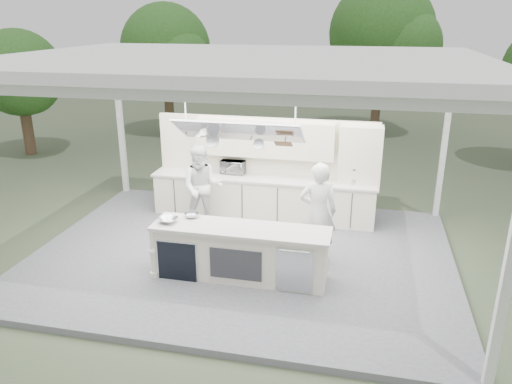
% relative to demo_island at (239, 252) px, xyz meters
% --- Properties ---
extents(ground, '(90.00, 90.00, 0.00)m').
position_rel_demo_island_xyz_m(ground, '(-0.18, 0.91, -0.60)').
color(ground, '#424C34').
rests_on(ground, ground).
extents(stage_deck, '(8.00, 6.00, 0.12)m').
position_rel_demo_island_xyz_m(stage_deck, '(-0.18, 0.91, -0.54)').
color(stage_deck, slate).
rests_on(stage_deck, ground).
extents(tent, '(8.20, 6.20, 3.86)m').
position_rel_demo_island_xyz_m(tent, '(-0.18, 0.90, 3.11)').
color(tent, white).
rests_on(tent, ground).
extents(demo_island, '(3.10, 0.79, 0.95)m').
position_rel_demo_island_xyz_m(demo_island, '(0.00, 0.00, 0.00)').
color(demo_island, beige).
rests_on(demo_island, stage_deck).
extents(back_counter, '(5.08, 0.72, 0.95)m').
position_rel_demo_island_xyz_m(back_counter, '(-0.18, 2.81, 0.00)').
color(back_counter, beige).
rests_on(back_counter, stage_deck).
extents(back_wall_unit, '(5.05, 0.48, 2.25)m').
position_rel_demo_island_xyz_m(back_wall_unit, '(0.27, 3.03, 0.98)').
color(back_wall_unit, beige).
rests_on(back_wall_unit, stage_deck).
extents(tree_cluster, '(19.55, 9.40, 5.85)m').
position_rel_demo_island_xyz_m(tree_cluster, '(-0.34, 10.68, 2.69)').
color(tree_cluster, '#4E3B27').
rests_on(tree_cluster, ground).
extents(head_chef, '(0.77, 0.58, 1.92)m').
position_rel_demo_island_xyz_m(head_chef, '(1.25, 0.97, 0.48)').
color(head_chef, white).
rests_on(head_chef, stage_deck).
extents(sous_chef, '(1.04, 0.89, 1.83)m').
position_rel_demo_island_xyz_m(sous_chef, '(-1.32, 1.97, 0.44)').
color(sous_chef, white).
rests_on(sous_chef, stage_deck).
extents(toaster_oven, '(0.58, 0.41, 0.31)m').
position_rel_demo_island_xyz_m(toaster_oven, '(-0.90, 2.99, 0.63)').
color(toaster_oven, silver).
rests_on(toaster_oven, back_counter).
extents(bowl_large, '(0.38, 0.38, 0.08)m').
position_rel_demo_island_xyz_m(bowl_large, '(-1.28, -0.05, 0.52)').
color(bowl_large, silver).
rests_on(bowl_large, demo_island).
extents(bowl_small, '(0.33, 0.33, 0.08)m').
position_rel_demo_island_xyz_m(bowl_small, '(-0.95, 0.26, 0.51)').
color(bowl_small, '#B3B4BA').
rests_on(bowl_small, demo_island).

